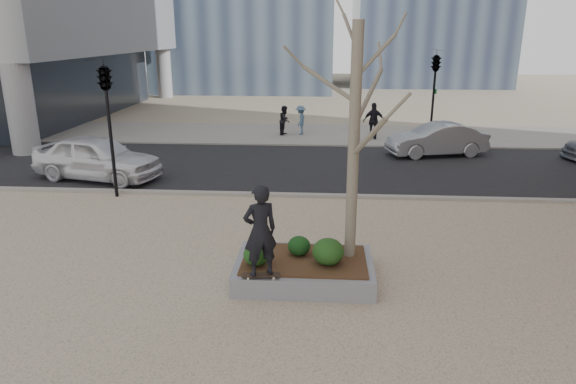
# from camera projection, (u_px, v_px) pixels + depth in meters

# --- Properties ---
(ground) EXTENTS (120.00, 120.00, 0.00)m
(ground) POSITION_uv_depth(u_px,v_px,m) (259.00, 278.00, 11.46)
(ground) COLOR tan
(ground) RESTS_ON ground
(street) EXTENTS (60.00, 8.00, 0.02)m
(street) POSITION_uv_depth(u_px,v_px,m) (290.00, 166.00, 20.98)
(street) COLOR black
(street) RESTS_ON ground
(far_sidewalk) EXTENTS (60.00, 6.00, 0.02)m
(far_sidewalk) POSITION_uv_depth(u_px,v_px,m) (298.00, 134.00, 27.65)
(far_sidewalk) COLOR gray
(far_sidewalk) RESTS_ON ground
(planter) EXTENTS (3.00, 2.00, 0.45)m
(planter) POSITION_uv_depth(u_px,v_px,m) (304.00, 270.00, 11.32)
(planter) COLOR gray
(planter) RESTS_ON ground
(planter_mulch) EXTENTS (2.70, 1.70, 0.04)m
(planter_mulch) POSITION_uv_depth(u_px,v_px,m) (304.00, 260.00, 11.25)
(planter_mulch) COLOR #382314
(planter_mulch) RESTS_ON planter
(sycamore_tree) EXTENTS (2.80, 2.80, 6.60)m
(sycamore_tree) POSITION_uv_depth(u_px,v_px,m) (355.00, 107.00, 10.48)
(sycamore_tree) COLOR gray
(sycamore_tree) RESTS_ON planter_mulch
(shrub_left) EXTENTS (0.55, 0.55, 0.47)m
(shrub_left) POSITION_uv_depth(u_px,v_px,m) (256.00, 255.00, 10.90)
(shrub_left) COLOR #163D13
(shrub_left) RESTS_ON planter_mulch
(shrub_middle) EXTENTS (0.51, 0.51, 0.43)m
(shrub_middle) POSITION_uv_depth(u_px,v_px,m) (299.00, 246.00, 11.41)
(shrub_middle) COLOR #103312
(shrub_middle) RESTS_ON planter_mulch
(shrub_right) EXTENTS (0.68, 0.68, 0.58)m
(shrub_right) POSITION_uv_depth(u_px,v_px,m) (328.00, 252.00, 10.92)
(shrub_right) COLOR #144015
(shrub_right) RESTS_ON planter_mulch
(skateboard) EXTENTS (0.80, 0.28, 0.08)m
(skateboard) POSITION_uv_depth(u_px,v_px,m) (261.00, 276.00, 10.47)
(skateboard) COLOR black
(skateboard) RESTS_ON planter
(skateboarder) EXTENTS (0.83, 0.71, 1.91)m
(skateboarder) POSITION_uv_depth(u_px,v_px,m) (260.00, 231.00, 10.17)
(skateboarder) COLOR black
(skateboarder) RESTS_ON skateboard
(police_car) EXTENTS (5.10, 3.00, 1.63)m
(police_car) POSITION_uv_depth(u_px,v_px,m) (97.00, 157.00, 18.91)
(police_car) COLOR white
(police_car) RESTS_ON street
(car_silver) EXTENTS (4.53, 2.46, 1.42)m
(car_silver) POSITION_uv_depth(u_px,v_px,m) (437.00, 140.00, 22.59)
(car_silver) COLOR #999DA1
(car_silver) RESTS_ON street
(pedestrian_a) EXTENTS (0.74, 0.86, 1.54)m
(pedestrian_a) POSITION_uv_depth(u_px,v_px,m) (285.00, 120.00, 27.17)
(pedestrian_a) COLOR black
(pedestrian_a) RESTS_ON far_sidewalk
(pedestrian_b) EXTENTS (0.69, 1.06, 1.54)m
(pedestrian_b) POSITION_uv_depth(u_px,v_px,m) (301.00, 120.00, 27.22)
(pedestrian_b) COLOR #486682
(pedestrian_b) RESTS_ON far_sidewalk
(pedestrian_c) EXTENTS (1.13, 0.57, 1.85)m
(pedestrian_c) POSITION_uv_depth(u_px,v_px,m) (374.00, 121.00, 25.99)
(pedestrian_c) COLOR black
(pedestrian_c) RESTS_ON far_sidewalk
(traffic_light_near) EXTENTS (0.60, 2.48, 4.50)m
(traffic_light_near) POSITION_uv_depth(u_px,v_px,m) (110.00, 130.00, 16.49)
(traffic_light_near) COLOR black
(traffic_light_near) RESTS_ON ground
(traffic_light_far) EXTENTS (0.60, 2.48, 4.50)m
(traffic_light_far) POSITION_uv_depth(u_px,v_px,m) (433.00, 99.00, 24.26)
(traffic_light_far) COLOR black
(traffic_light_far) RESTS_ON ground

